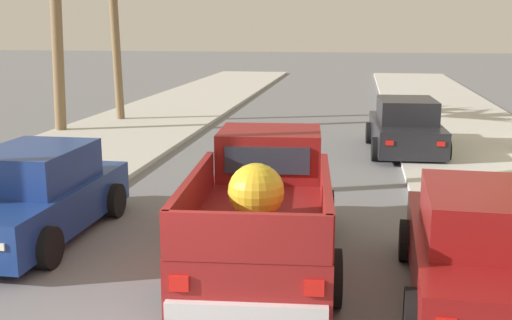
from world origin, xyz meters
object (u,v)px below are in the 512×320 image
Objects in this scene: car_left_near at (405,128)px; car_right_mid at (483,250)px; pickup_truck at (264,209)px; car_left_mid at (35,196)px.

car_left_near is 9.97m from car_right_mid.
pickup_truck reaches higher than car_left_near.
car_left_mid and car_right_mid have the same top height.
pickup_truck is 1.25× the size of car_left_mid.
car_left_mid is (-4.00, 0.43, -0.08)m from pickup_truck.
pickup_truck reaches higher than car_left_mid.
car_left_near is 10.80m from car_left_mid.
car_left_near is at bearing 51.39° from car_left_mid.
pickup_truck is 4.03m from car_left_mid.
car_left_mid is 0.99× the size of car_right_mid.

